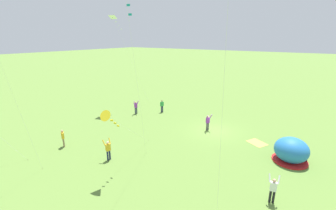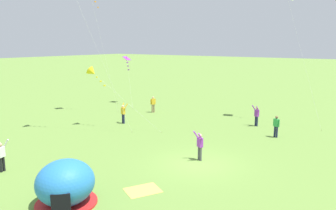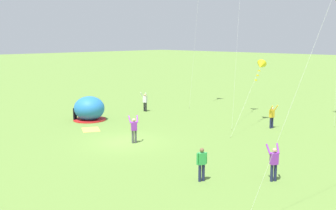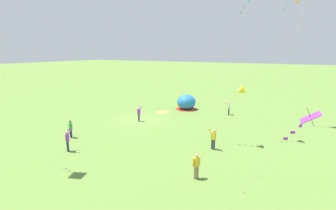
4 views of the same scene
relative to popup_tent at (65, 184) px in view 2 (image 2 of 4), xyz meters
name	(u,v)px [view 2 (image 2 of 4)]	position (x,y,z in m)	size (l,w,h in m)	color
ground_plane	(198,164)	(7.93, -2.41, -1.00)	(300.00, 300.00, 0.00)	olive
popup_tent	(65,184)	(0.00, 0.00, 0.00)	(2.81, 2.81, 2.10)	#2672BF
picnic_blanket	(143,190)	(3.11, -1.99, -0.99)	(1.70, 1.30, 0.01)	gold
person_far_back	(153,104)	(18.34, 9.15, -0.03)	(0.53, 0.40, 1.72)	#8C7251
person_flying_kite	(257,115)	(19.04, -1.96, 0.00)	(0.66, 0.72, 1.89)	#1E2347
person_with_toddler	(276,125)	(16.49, -4.50, -0.03)	(0.36, 0.56, 1.72)	#1E2347
person_strolling	(123,113)	(12.91, 8.42, 0.00)	(0.57, 0.69, 1.89)	#1E2347
person_near_tent	(1,155)	(0.35, 6.20, 0.00)	(0.69, 0.56, 1.89)	black
person_arms_raised	(200,145)	(8.55, -2.16, 0.00)	(0.65, 0.72, 1.89)	#4C4C51
kite_purple	(127,60)	(20.90, 15.07, 4.25)	(2.84, 3.30, 5.84)	silver
kite_yellow	(92,72)	(10.79, 9.96, 3.81)	(2.11, 6.88, 5.32)	silver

